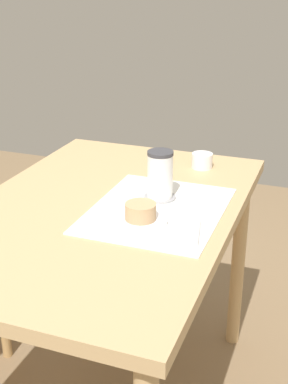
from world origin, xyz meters
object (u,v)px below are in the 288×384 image
Objects in this scene: dining_table at (104,235)px; pastry_plate at (141,221)px; coffee_mug at (160,174)px; pastry at (141,211)px; sugar_bowl at (202,161)px.

pastry_plate reaches higher than dining_table.
dining_table is at bearing 129.18° from coffee_mug.
pastry is at bearing -115.94° from dining_table.
dining_table is 15.82× the size of sugar_bowl.
sugar_bowl is at bearing -4.98° from pastry_plate.
coffee_mug reaches higher than pastry.
coffee_mug is at bearing 1.90° from pastry.
pastry reaches higher than pastry_plate.
pastry is (-0.07, -0.14, 0.13)m from dining_table.
pastry_plate is at bearing 0.00° from pastry.
sugar_bowl is at bearing -23.88° from dining_table.
sugar_bowl is at bearing -4.98° from pastry.
pastry reaches higher than sugar_bowl.
pastry_plate is 1.03× the size of coffee_mug.
pastry_plate is (-0.07, -0.14, 0.10)m from dining_table.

